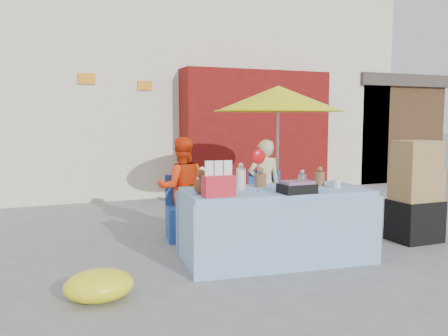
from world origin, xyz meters
name	(u,v)px	position (x,y,z in m)	size (l,w,h in m)	color
ground	(246,260)	(0.00, 0.00, 0.00)	(80.00, 80.00, 0.00)	slate
backdrop	(141,60)	(0.52, 7.52, 3.10)	(14.00, 8.00, 7.80)	silver
market_table	(275,224)	(0.31, -0.11, 0.42)	(2.22, 1.23, 1.28)	#94BAEE
chair_left	(185,221)	(-0.36, 1.15, 0.26)	(0.55, 0.54, 0.85)	#21479A
chair_right	(268,213)	(0.89, 1.15, 0.26)	(0.55, 0.54, 0.85)	#21479A
vendor_orange	(182,188)	(-0.36, 1.29, 0.68)	(0.66, 0.52, 1.36)	#F0390C
vendor_beige	(264,185)	(0.89, 1.29, 0.65)	(0.48, 0.31, 1.31)	beige
umbrella	(278,99)	(1.19, 1.44, 1.89)	(1.90, 1.90, 2.09)	gray
box_stack	(416,195)	(2.41, -0.08, 0.61)	(0.60, 0.49, 1.33)	black
tarp_bundle	(99,286)	(-1.72, -0.60, 0.14)	(0.62, 0.49, 0.28)	yellow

